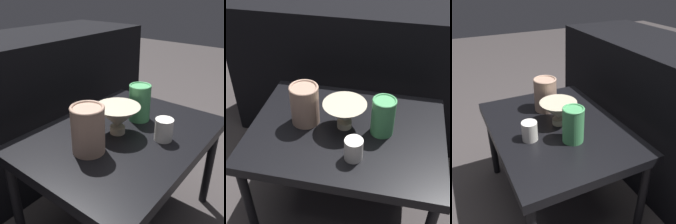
# 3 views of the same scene
# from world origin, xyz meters

# --- Properties ---
(ground_plane) EXTENTS (8.00, 8.00, 0.00)m
(ground_plane) POSITION_xyz_m (0.00, 0.00, 0.00)
(ground_plane) COLOR #383333
(table) EXTENTS (0.74, 0.56, 0.44)m
(table) POSITION_xyz_m (0.00, 0.00, 0.40)
(table) COLOR black
(table) RESTS_ON ground_plane
(couch_backdrop) EXTENTS (1.42, 0.50, 0.73)m
(couch_backdrop) POSITION_xyz_m (0.00, 0.64, 0.37)
(couch_backdrop) COLOR black
(couch_backdrop) RESTS_ON ground_plane
(bowl) EXTENTS (0.17, 0.17, 0.11)m
(bowl) POSITION_xyz_m (-0.01, 0.02, 0.51)
(bowl) COLOR #B2A88E
(bowl) RESTS_ON table
(vase_textured_left) EXTENTS (0.11, 0.11, 0.16)m
(vase_textured_left) POSITION_xyz_m (-0.17, 0.02, 0.53)
(vase_textured_left) COLOR tan
(vase_textured_left) RESTS_ON table
(vase_colorful_right) EXTENTS (0.09, 0.09, 0.15)m
(vase_colorful_right) POSITION_xyz_m (0.13, 0.01, 0.52)
(vase_colorful_right) COLOR #47995B
(vase_colorful_right) RESTS_ON table
(cup) EXTENTS (0.06, 0.06, 0.08)m
(cup) POSITION_xyz_m (0.05, -0.14, 0.49)
(cup) COLOR silver
(cup) RESTS_ON table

